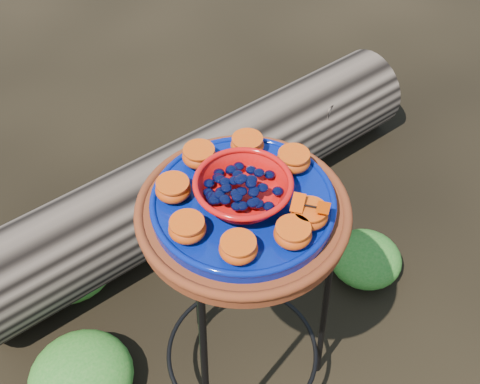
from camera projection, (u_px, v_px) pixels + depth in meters
ground at (242, 377)px, 1.73m from camera, size 60.00×60.00×0.00m
plant_stand at (242, 311)px, 1.47m from camera, size 0.44×0.44×0.70m
terracotta_saucer at (243, 213)px, 1.21m from camera, size 0.42×0.42×0.03m
cobalt_plate at (243, 204)px, 1.18m from camera, size 0.36×0.36×0.02m
red_bowl at (243, 191)px, 1.16m from camera, size 0.18×0.18×0.05m
glass_gems at (243, 177)px, 1.13m from camera, size 0.14×0.14×0.02m
orange_half_0 at (309, 215)px, 1.12m from camera, size 0.07×0.07×0.04m
orange_half_1 at (293, 160)px, 1.22m from camera, size 0.07×0.07×0.04m
orange_half_2 at (247, 145)px, 1.25m from camera, size 0.07×0.07×0.04m
orange_half_3 at (199, 156)px, 1.23m from camera, size 0.07×0.07×0.04m
orange_half_4 at (173, 189)px, 1.17m from camera, size 0.07×0.07×0.04m
orange_half_5 at (187, 228)px, 1.10m from camera, size 0.07×0.07×0.04m
orange_half_6 at (238, 249)px, 1.07m from camera, size 0.07×0.07×0.04m
orange_half_7 at (293, 234)px, 1.09m from camera, size 0.07×0.07×0.04m
butterfly at (311, 206)px, 1.10m from camera, size 0.10×0.10×0.02m
driftwood_log at (205, 175)px, 2.07m from camera, size 1.65×0.47×0.31m
foliage_left at (81, 376)px, 1.65m from camera, size 0.29×0.29×0.15m
foliage_right at (366, 258)px, 1.95m from camera, size 0.23×0.23×0.12m
foliage_back at (69, 263)px, 1.91m from camera, size 0.29×0.29×0.15m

